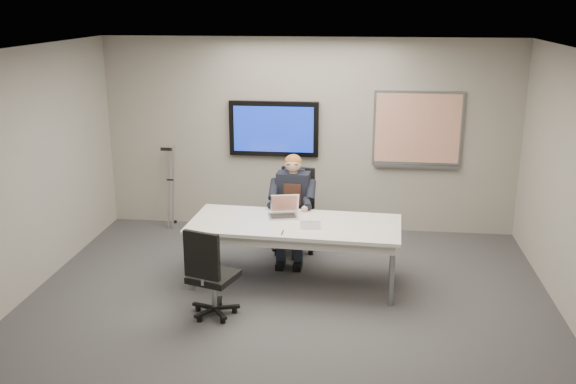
# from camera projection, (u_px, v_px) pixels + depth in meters

# --- Properties ---
(floor) EXTENTS (6.00, 6.00, 0.02)m
(floor) POSITION_uv_depth(u_px,v_px,m) (283.00, 321.00, 6.84)
(floor) COLOR #343436
(floor) RESTS_ON ground
(ceiling) EXTENTS (6.00, 6.00, 0.02)m
(ceiling) POSITION_uv_depth(u_px,v_px,m) (282.00, 54.00, 6.04)
(ceiling) COLOR silver
(ceiling) RESTS_ON wall_back
(wall_back) EXTENTS (6.00, 0.02, 2.80)m
(wall_back) POSITION_uv_depth(u_px,v_px,m) (308.00, 136.00, 9.29)
(wall_back) COLOR #9E9A8F
(wall_back) RESTS_ON ground
(wall_front) EXTENTS (6.00, 0.02, 2.80)m
(wall_front) POSITION_uv_depth(u_px,v_px,m) (215.00, 351.00, 3.59)
(wall_front) COLOR #9E9A8F
(wall_front) RESTS_ON ground
(wall_left) EXTENTS (0.02, 6.00, 2.80)m
(wall_left) POSITION_uv_depth(u_px,v_px,m) (1.00, 186.00, 6.78)
(wall_left) COLOR #9E9A8F
(wall_left) RESTS_ON ground
(conference_table) EXTENTS (2.53, 1.16, 0.76)m
(conference_table) POSITION_uv_depth(u_px,v_px,m) (295.00, 229.00, 7.60)
(conference_table) COLOR silver
(conference_table) RESTS_ON ground
(tv_display) EXTENTS (1.30, 0.09, 0.80)m
(tv_display) POSITION_uv_depth(u_px,v_px,m) (274.00, 129.00, 9.27)
(tv_display) COLOR black
(tv_display) RESTS_ON wall_back
(whiteboard) EXTENTS (1.25, 0.08, 1.10)m
(whiteboard) POSITION_uv_depth(u_px,v_px,m) (418.00, 130.00, 9.05)
(whiteboard) COLOR gray
(whiteboard) RESTS_ON wall_back
(office_chair_far) EXTENTS (0.62, 0.62, 1.14)m
(office_chair_far) POSITION_uv_depth(u_px,v_px,m) (294.00, 227.00, 8.63)
(office_chair_far) COLOR black
(office_chair_far) RESTS_ON ground
(office_chair_near) EXTENTS (0.61, 0.61, 1.03)m
(office_chair_near) POSITION_uv_depth(u_px,v_px,m) (212.00, 289.00, 6.85)
(office_chair_near) COLOR black
(office_chair_near) RESTS_ON ground
(seated_person) EXTENTS (0.44, 0.75, 1.38)m
(seated_person) POSITION_uv_depth(u_px,v_px,m) (292.00, 219.00, 8.33)
(seated_person) COLOR #202535
(seated_person) RESTS_ON office_chair_far
(crutch) EXTENTS (0.38, 0.61, 1.32)m
(crutch) POSITION_uv_depth(u_px,v_px,m) (171.00, 185.00, 9.54)
(crutch) COLOR #96989D
(crutch) RESTS_ON ground
(laptop) EXTENTS (0.39, 0.40, 0.25)m
(laptop) POSITION_uv_depth(u_px,v_px,m) (284.00, 211.00, 7.80)
(laptop) COLOR #B5B5B8
(laptop) RESTS_ON conference_table
(name_tent) EXTENTS (0.23, 0.08, 0.09)m
(name_tent) POSITION_uv_depth(u_px,v_px,m) (310.00, 225.00, 7.36)
(name_tent) COLOR white
(name_tent) RESTS_ON conference_table
(pen) EXTENTS (0.01, 0.16, 0.01)m
(pen) POSITION_uv_depth(u_px,v_px,m) (283.00, 232.00, 7.24)
(pen) COLOR black
(pen) RESTS_ON conference_table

